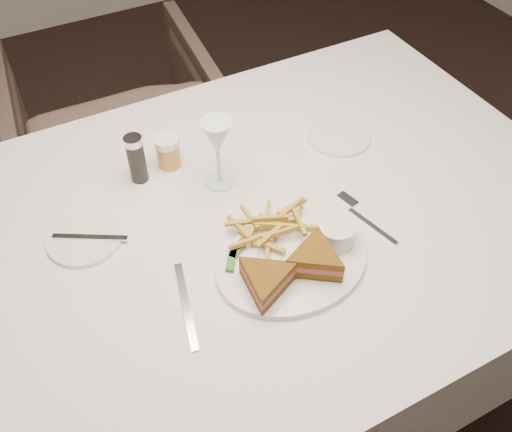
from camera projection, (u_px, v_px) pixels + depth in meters
The scene contains 4 objects.
ground at pixel (240, 379), 1.80m from camera, with size 5.00×5.00×0.00m, color black.
table at pixel (247, 312), 1.53m from camera, with size 1.55×1.03×0.75m, color silver.
chair_far at pixel (116, 128), 2.09m from camera, with size 0.70×0.66×0.72m, color #49362D.
table_setting at pixel (261, 223), 1.19m from camera, with size 0.83×0.59×0.18m.
Camera 1 is at (-0.36, -0.78, 1.67)m, focal length 40.00 mm.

